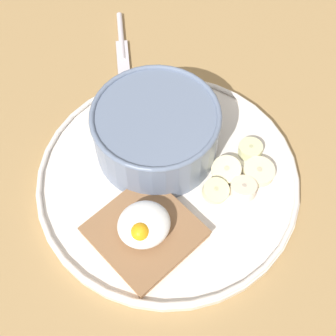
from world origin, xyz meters
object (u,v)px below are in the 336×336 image
banana_slice_right (226,170)px  banana_slice_inner (259,172)px  oatmeal_bowl (156,132)px  poached_egg (144,225)px  banana_slice_front (244,188)px  banana_slice_left (250,149)px  toast_slice (145,232)px  knife (122,45)px  banana_slice_back (216,191)px

banana_slice_right → banana_slice_inner: 3.63cm
oatmeal_bowl → poached_egg: bearing=-127.3°
banana_slice_front → banana_slice_left: (3.77, 3.77, -0.11)cm
oatmeal_bowl → banana_slice_left: oatmeal_bowl is taller
toast_slice → knife: 28.63cm
oatmeal_bowl → banana_slice_front: (5.10, -10.03, -2.40)cm
banana_slice_inner → banana_slice_back: bearing=175.2°
toast_slice → poached_egg: (-0.08, -0.08, 1.94)cm
banana_slice_left → banana_slice_right: (-4.00, -0.87, 0.00)cm
banana_slice_right → knife: size_ratio=0.38×
poached_egg → banana_slice_left: bearing=9.5°
toast_slice → poached_egg: 1.94cm
banana_slice_back → banana_slice_inner: size_ratio=0.82×
oatmeal_bowl → banana_slice_inner: size_ratio=3.53×
oatmeal_bowl → banana_slice_inner: (7.89, -9.14, -2.59)cm
banana_slice_left → banana_slice_right: 4.09cm
poached_egg → banana_slice_inner: poached_egg is taller
banana_slice_inner → banana_slice_left: bearing=71.3°
toast_slice → banana_slice_left: size_ratio=3.40×
toast_slice → banana_slice_inner: same height
banana_slice_right → banana_slice_front: bearing=-85.4°
banana_slice_left → banana_slice_inner: banana_slice_left is taller
toast_slice → knife: toast_slice is taller
oatmeal_bowl → toast_slice: oatmeal_bowl is taller
banana_slice_right → banana_slice_inner: bearing=-33.6°
oatmeal_bowl → poached_egg: 11.18cm
banana_slice_right → knife: (-0.11, 24.53, -1.26)cm
oatmeal_bowl → banana_slice_right: oatmeal_bowl is taller
toast_slice → banana_slice_left: same height
banana_slice_front → knife: banana_slice_front is taller
banana_slice_left → banana_slice_inner: (-0.97, -2.88, -0.08)cm
banana_slice_front → banana_slice_back: size_ratio=1.27×
toast_slice → banana_slice_right: size_ratio=2.63×
banana_slice_left → knife: size_ratio=0.29×
poached_egg → banana_slice_right: poached_egg is taller
banana_slice_left → toast_slice: bearing=-170.7°
oatmeal_bowl → knife: bearing=74.7°
banana_slice_back → banana_slice_front: bearing=-26.2°
knife → banana_slice_back: bearing=-95.3°
banana_slice_right → banana_slice_inner: banana_slice_right is taller
banana_slice_inner → oatmeal_bowl: bearing=130.8°
banana_slice_back → knife: bearing=84.7°
banana_slice_inner → toast_slice: bearing=178.7°
banana_slice_inner → knife: 26.75cm
oatmeal_bowl → toast_slice: 11.33cm
banana_slice_back → toast_slice: bearing=-179.2°
banana_slice_front → banana_slice_right: size_ratio=0.94×
banana_slice_back → knife: banana_slice_back is taller
oatmeal_bowl → banana_slice_back: oatmeal_bowl is taller
banana_slice_left → banana_slice_right: banana_slice_right is taller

